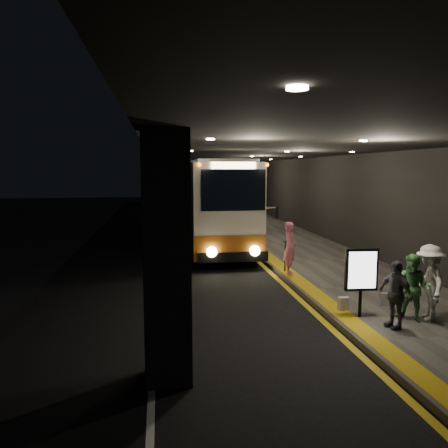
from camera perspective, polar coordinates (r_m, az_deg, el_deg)
ground at (r=16.01m, az=-2.47°, el=-6.36°), size 90.00×90.00×0.00m
lane_line_white at (r=20.82m, az=-8.86°, el=-3.27°), size 0.12×50.00×0.01m
kerb_stripe_yellow at (r=21.19m, az=2.45°, el=-3.01°), size 0.18×50.00×0.01m
sidewalk at (r=21.76m, az=8.67°, el=-2.63°), size 4.50×50.00×0.15m
tactile_strip at (r=21.27m, az=3.77°, el=-2.57°), size 0.50×50.00×0.01m
terminal_wall at (r=22.23m, az=14.39°, el=5.02°), size 0.10×50.00×6.00m
support_columns at (r=19.54m, az=-8.12°, el=2.56°), size 0.80×24.80×4.40m
canopy at (r=20.91m, az=2.92°, el=9.50°), size 9.00×50.00×0.40m
coach_main at (r=21.88m, az=-1.55°, el=2.38°), size 2.88×12.92×4.01m
coach_second at (r=34.44m, az=-4.13°, el=4.12°), size 2.86×12.86×4.03m
coach_third at (r=48.86m, az=-5.50°, el=4.74°), size 2.55×11.51×3.61m
passenger_boarding at (r=15.16m, az=8.61°, el=-3.11°), size 0.56×0.74×1.82m
passenger_waiting_green at (r=11.33m, az=23.46°, el=-7.68°), size 0.86×0.91×1.60m
passenger_waiting_white at (r=11.59m, az=25.23°, el=-6.89°), size 0.79×1.26×1.82m
passenger_waiting_grey at (r=10.71m, az=21.46°, el=-8.51°), size 0.71×1.01×1.57m
bag_polka at (r=12.44m, az=20.26°, el=-9.22°), size 0.29×0.14×0.35m
bag_plain at (r=11.74m, az=15.36°, el=-10.01°), size 0.29×0.19×0.34m
info_sign at (r=11.11m, az=17.51°, el=-5.89°), size 0.81×0.16×1.70m
stanchion_post at (r=15.58m, az=7.98°, el=-4.21°), size 0.05×0.05×1.07m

